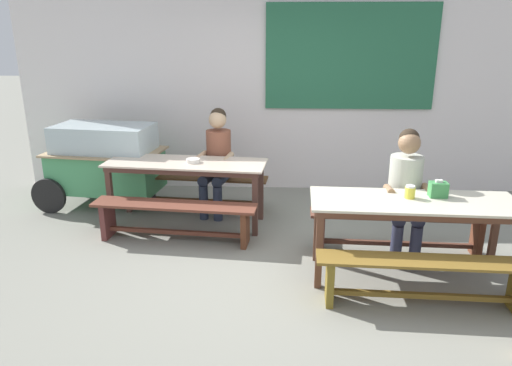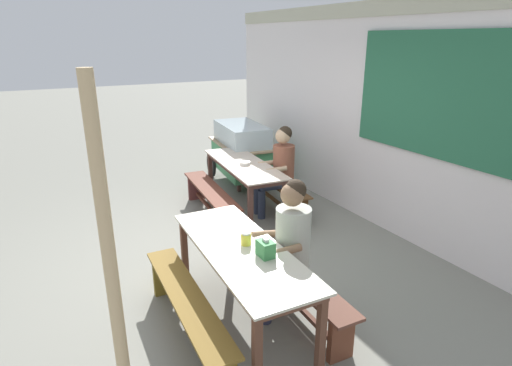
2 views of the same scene
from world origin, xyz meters
TOP-DOWN VIEW (x-y plane):
  - ground_plane at (0.00, 0.00)m, footprint 40.00×40.00m
  - backdrop_wall at (0.03, 2.55)m, footprint 7.31×0.23m
  - dining_table_far at (-1.05, 1.08)m, footprint 1.90×0.78m
  - dining_table_near at (1.24, -0.11)m, footprint 1.88×0.73m
  - bench_far_back at (-1.01, 1.59)m, footprint 1.80×0.46m
  - bench_far_front at (-1.10, 0.57)m, footprint 1.81×0.47m
  - bench_near_back at (1.26, 0.40)m, footprint 1.83×0.34m
  - bench_near_front at (1.22, -0.62)m, footprint 1.77×0.34m
  - food_cart at (-2.21, 1.63)m, footprint 1.80×0.99m
  - person_right_near_table at (1.28, 0.34)m, footprint 0.45×0.54m
  - person_center_facing at (-0.74, 1.50)m, footprint 0.47×0.58m
  - tissue_box at (1.47, -0.01)m, footprint 0.16×0.11m
  - condiment_jar at (1.21, -0.05)m, footprint 0.09×0.09m
  - soup_bowl at (-0.96, 1.06)m, footprint 0.16×0.16m

SIDE VIEW (x-z plane):
  - ground_plane at x=0.00m, z-range 0.00..0.00m
  - bench_far_back at x=-1.01m, z-range 0.07..0.50m
  - bench_near_front at x=1.22m, z-range 0.07..0.50m
  - bench_near_back at x=1.26m, z-range 0.08..0.51m
  - bench_far_front at x=-1.10m, z-range 0.08..0.51m
  - food_cart at x=-2.21m, z-range 0.08..1.16m
  - dining_table_far at x=-1.05m, z-range 0.30..1.06m
  - dining_table_near at x=1.24m, z-range 0.30..1.06m
  - person_center_facing at x=-0.74m, z-range 0.08..1.39m
  - person_right_near_table at x=1.28m, z-range 0.09..1.39m
  - soup_bowl at x=-0.96m, z-range 0.76..0.81m
  - condiment_jar at x=1.21m, z-range 0.76..0.88m
  - tissue_box at x=1.47m, z-range 0.75..0.91m
  - backdrop_wall at x=0.03m, z-range 0.07..3.00m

